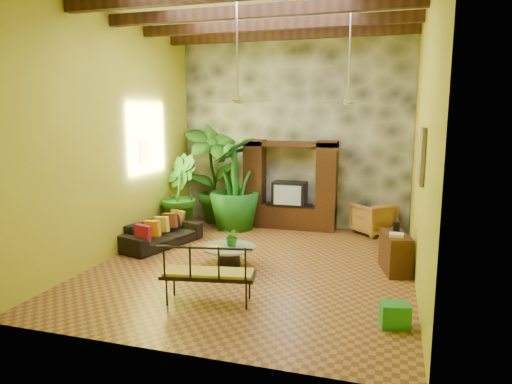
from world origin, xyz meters
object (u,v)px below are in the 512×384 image
(ceiling_fan_back, at_px, (348,91))
(tall_plant_b, at_px, (178,194))
(ceiling_fan_front, at_px, (237,89))
(wicker_armchair, at_px, (373,218))
(tall_plant_a, at_px, (212,171))
(side_console, at_px, (395,253))
(entertainment_center, at_px, (290,192))
(sofa, at_px, (162,233))
(tall_plant_c, at_px, (235,183))
(green_bin, at_px, (395,315))
(iron_bench, at_px, (207,271))
(coffee_table, at_px, (229,253))

(ceiling_fan_back, xyz_separation_m, tall_plant_b, (-4.20, 0.76, -2.42))
(ceiling_fan_front, height_order, wicker_armchair, ceiling_fan_front)
(tall_plant_a, height_order, side_console, tall_plant_a)
(ceiling_fan_front, distance_m, wicker_armchair, 5.19)
(entertainment_center, height_order, sofa, entertainment_center)
(wicker_armchair, relative_size, tall_plant_b, 0.44)
(tall_plant_b, bearing_deg, ceiling_fan_back, -10.23)
(tall_plant_c, relative_size, green_bin, 6.05)
(wicker_armchair, bearing_deg, tall_plant_b, -30.03)
(ceiling_fan_back, bearing_deg, tall_plant_c, 153.64)
(ceiling_fan_front, distance_m, ceiling_fan_back, 2.41)
(tall_plant_a, distance_m, green_bin, 7.13)
(side_console, bearing_deg, iron_bench, -153.79)
(tall_plant_c, xyz_separation_m, coffee_table, (0.88, -2.84, -0.94))
(tall_plant_b, bearing_deg, sofa, -81.69)
(tall_plant_c, bearing_deg, ceiling_fan_front, -69.52)
(tall_plant_a, distance_m, tall_plant_c, 0.98)
(entertainment_center, height_order, ceiling_fan_back, ceiling_fan_back)
(tall_plant_a, relative_size, iron_bench, 1.85)
(coffee_table, relative_size, iron_bench, 0.67)
(sofa, relative_size, coffee_table, 1.92)
(tall_plant_c, height_order, coffee_table, tall_plant_c)
(sofa, bearing_deg, tall_plant_b, 24.65)
(ceiling_fan_front, bearing_deg, iron_bench, -89.19)
(entertainment_center, xyz_separation_m, tall_plant_b, (-2.60, -1.18, 0.02))
(iron_bench, xyz_separation_m, green_bin, (2.83, 0.03, -0.37))
(sofa, height_order, coffee_table, sofa)
(ceiling_fan_back, bearing_deg, tall_plant_a, 152.62)
(ceiling_fan_front, distance_m, tall_plant_c, 3.94)
(tall_plant_a, bearing_deg, iron_bench, -68.88)
(tall_plant_b, relative_size, side_console, 2.12)
(side_console, bearing_deg, sofa, 162.56)
(wicker_armchair, bearing_deg, tall_plant_a, -44.24)
(ceiling_fan_back, bearing_deg, iron_bench, -119.09)
(coffee_table, bearing_deg, tall_plant_c, 107.14)
(ceiling_fan_front, distance_m, sofa, 3.97)
(entertainment_center, bearing_deg, green_bin, -62.54)
(tall_plant_a, xyz_separation_m, tall_plant_b, (-0.43, -1.19, -0.44))
(ceiling_fan_back, distance_m, tall_plant_b, 4.90)
(sofa, relative_size, wicker_armchair, 2.28)
(entertainment_center, xyz_separation_m, tall_plant_c, (-1.34, -0.48, 0.23))
(ceiling_fan_front, relative_size, wicker_armchair, 2.14)
(iron_bench, height_order, side_console, iron_bench)
(entertainment_center, xyz_separation_m, green_bin, (2.65, -5.10, -0.79))
(entertainment_center, xyz_separation_m, wicker_armchair, (2.12, 0.01, -0.57))
(ceiling_fan_front, xyz_separation_m, side_console, (2.85, 0.81, -3.03))
(tall_plant_c, bearing_deg, side_console, -29.36)
(sofa, bearing_deg, iron_bench, -123.98)
(sofa, distance_m, tall_plant_a, 2.71)
(entertainment_center, height_order, wicker_armchair, entertainment_center)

